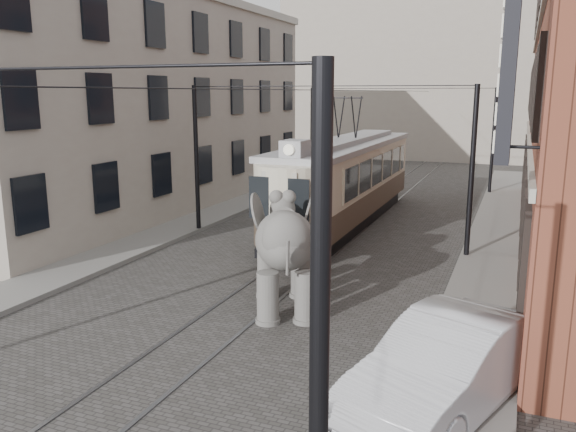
% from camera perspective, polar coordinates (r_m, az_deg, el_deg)
% --- Properties ---
extents(ground, '(120.00, 120.00, 0.00)m').
position_cam_1_polar(ground, '(16.94, -2.74, -7.66)').
color(ground, '#45423F').
extents(tram_rails, '(1.54, 80.00, 0.02)m').
position_cam_1_polar(tram_rails, '(16.94, -2.74, -7.62)').
color(tram_rails, slate).
rests_on(tram_rails, ground).
extents(sidewalk_right, '(2.00, 60.00, 0.15)m').
position_cam_1_polar(sidewalk_right, '(15.55, 18.11, -9.83)').
color(sidewalk_right, slate).
rests_on(sidewalk_right, ground).
extents(sidewalk_left, '(2.00, 60.00, 0.15)m').
position_cam_1_polar(sidewalk_left, '(20.39, -19.65, -4.71)').
color(sidewalk_left, slate).
rests_on(sidewalk_left, ground).
extents(stucco_building, '(7.00, 24.00, 10.00)m').
position_cam_1_polar(stucco_building, '(30.21, -14.14, 10.37)').
color(stucco_building, gray).
rests_on(stucco_building, ground).
extents(distant_block, '(28.00, 10.00, 14.00)m').
position_cam_1_polar(distant_block, '(54.89, 15.36, 13.01)').
color(distant_block, gray).
rests_on(distant_block, ground).
extents(catenary, '(11.00, 30.20, 6.00)m').
position_cam_1_polar(catenary, '(20.83, 2.44, 4.58)').
color(catenary, black).
rests_on(catenary, ground).
extents(tram, '(2.90, 13.97, 5.54)m').
position_cam_1_polar(tram, '(25.53, 5.79, 5.40)').
color(tram, beige).
rests_on(tram, ground).
extents(elephant, '(4.44, 5.52, 2.97)m').
position_cam_1_polar(elephant, '(15.32, -0.29, -3.96)').
color(elephant, '#625F5A').
rests_on(elephant, ground).
extents(parked_car, '(3.50, 5.54, 1.72)m').
position_cam_1_polar(parked_car, '(11.30, 15.53, -13.86)').
color(parked_car, '#B1B1B6').
rests_on(parked_car, ground).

